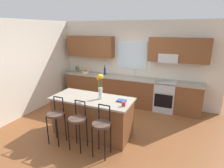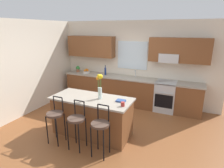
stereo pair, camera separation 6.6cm
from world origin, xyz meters
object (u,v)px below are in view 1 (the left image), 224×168
oven_range (165,96)px  bar_stool_middle (77,121)px  flower_vase (100,84)px  fruit_bowl_oranges (86,71)px  bar_stool_far (102,126)px  potted_plant_small (77,69)px  cookbook (122,101)px  bottle_olive_oil (105,71)px  kitchen_island (92,116)px  mug_ceramic (124,104)px  bar_stool_near (56,116)px

oven_range → bar_stool_middle: (-1.37, -2.71, 0.18)m
flower_vase → fruit_bowl_oranges: size_ratio=2.41×
bar_stool_far → potted_plant_small: bearing=130.5°
oven_range → flower_vase: 2.49m
cookbook → bottle_olive_oil: 2.46m
kitchen_island → mug_ceramic: mug_ceramic is taller
cookbook → bottle_olive_oil: bottle_olive_oil is taller
fruit_bowl_oranges → kitchen_island: bearing=-56.0°
bar_stool_far → oven_range: bearing=73.1°
cookbook → fruit_bowl_oranges: size_ratio=0.83×
bar_stool_middle → bottle_olive_oil: bearing=103.8°
kitchen_island → bar_stool_middle: size_ratio=1.81×
potted_plant_small → mug_ceramic: bearing=-41.0°
kitchen_island → bottle_olive_oil: (-0.67, 2.12, 0.59)m
kitchen_island → flower_vase: size_ratio=3.26×
bar_stool_near → bar_stool_far: (1.10, 0.00, 0.00)m
oven_range → fruit_bowl_oranges: size_ratio=3.83×
kitchen_island → bar_stool_far: bar_stool_far is taller
cookbook → bar_stool_far: bearing=-102.0°
bar_stool_near → flower_vase: size_ratio=1.80×
flower_vase → fruit_bowl_oranges: 2.66m
fruit_bowl_oranges → bar_stool_far: bearing=-54.2°
bar_stool_near → mug_ceramic: 1.49m
bar_stool_near → bar_stool_far: size_ratio=1.00×
bar_stool_near → bar_stool_far: 1.10m
bar_stool_far → fruit_bowl_oranges: bearing=125.8°
fruit_bowl_oranges → oven_range: bearing=-0.6°
kitchen_island → cookbook: (0.70, 0.07, 0.47)m
oven_range → bar_stool_far: bearing=-106.9°
bar_stool_near → potted_plant_small: potted_plant_small is taller
oven_range → bar_stool_far: 2.84m
bar_stool_far → flower_vase: flower_vase is taller
oven_range → bar_stool_middle: size_ratio=0.88×
oven_range → flower_vase: bearing=-119.8°
cookbook → bar_stool_middle: bearing=-135.1°
potted_plant_small → cookbook: bearing=-39.4°
cookbook → flower_vase: bearing=-176.9°
mug_ceramic → oven_range: bearing=76.3°
bar_stool_near → bar_stool_middle: size_ratio=1.00×
bar_stool_middle → bottle_olive_oil: size_ratio=3.13×
kitchen_island → bar_stool_near: 0.85m
bar_stool_near → mug_ceramic: bar_stool_near is taller
bar_stool_middle → potted_plant_small: (-1.79, 2.74, 0.41)m
bar_stool_near → flower_vase: 1.19m
mug_ceramic → bottle_olive_oil: (-1.50, 2.27, 0.09)m
flower_vase → fruit_bowl_oranges: flower_vase is taller
oven_range → bar_stool_near: 3.33m
oven_range → kitchen_island: size_ratio=0.49×
bar_stool_near → flower_vase: (0.75, 0.67, 0.63)m
kitchen_island → cookbook: bearing=5.9°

